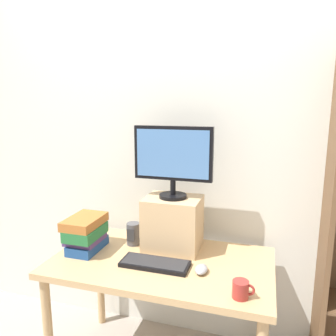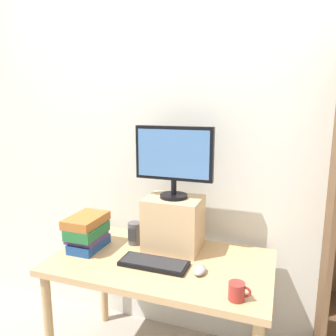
{
  "view_description": "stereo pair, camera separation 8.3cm",
  "coord_description": "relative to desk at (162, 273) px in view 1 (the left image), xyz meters",
  "views": [
    {
      "loc": [
        0.53,
        -1.6,
        1.57
      ],
      "look_at": [
        0.02,
        0.07,
        1.22
      ],
      "focal_mm": 35.0,
      "sensor_mm": 36.0,
      "label": 1
    },
    {
      "loc": [
        0.6,
        -1.58,
        1.57
      ],
      "look_at": [
        0.02,
        0.07,
        1.22
      ],
      "focal_mm": 35.0,
      "sensor_mm": 36.0,
      "label": 2
    }
  ],
  "objects": [
    {
      "name": "back_wall",
      "position": [
        0.0,
        0.44,
        0.67
      ],
      "size": [
        7.0,
        0.08,
        2.6
      ],
      "color": "silver",
      "rests_on": "ground_plane"
    },
    {
      "name": "desk",
      "position": [
        0.0,
        0.0,
        0.0
      ],
      "size": [
        1.21,
        0.68,
        0.71
      ],
      "color": "tan",
      "rests_on": "ground_plane"
    },
    {
      "name": "riser_box",
      "position": [
        0.02,
        0.17,
        0.24
      ],
      "size": [
        0.32,
        0.26,
        0.31
      ],
      "color": "tan",
      "rests_on": "desk"
    },
    {
      "name": "computer_monitor",
      "position": [
        0.02,
        0.16,
        0.63
      ],
      "size": [
        0.46,
        0.16,
        0.42
      ],
      "color": "black",
      "rests_on": "riser_box"
    },
    {
      "name": "keyboard",
      "position": [
        -0.01,
        -0.08,
        0.1
      ],
      "size": [
        0.37,
        0.15,
        0.02
      ],
      "color": "black",
      "rests_on": "desk"
    },
    {
      "name": "computer_mouse",
      "position": [
        0.24,
        -0.08,
        0.1
      ],
      "size": [
        0.06,
        0.1,
        0.04
      ],
      "color": "#99999E",
      "rests_on": "desk"
    },
    {
      "name": "book_stack",
      "position": [
        -0.46,
        -0.02,
        0.19
      ],
      "size": [
        0.19,
        0.27,
        0.2
      ],
      "color": "navy",
      "rests_on": "desk"
    },
    {
      "name": "coffee_mug",
      "position": [
        0.45,
        -0.24,
        0.12
      ],
      "size": [
        0.1,
        0.07,
        0.08
      ],
      "color": "#9E2D28",
      "rests_on": "desk"
    },
    {
      "name": "desk_speaker",
      "position": [
        -0.23,
        0.14,
        0.15
      ],
      "size": [
        0.08,
        0.09,
        0.14
      ],
      "color": "#4C4C51",
      "rests_on": "desk"
    }
  ]
}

